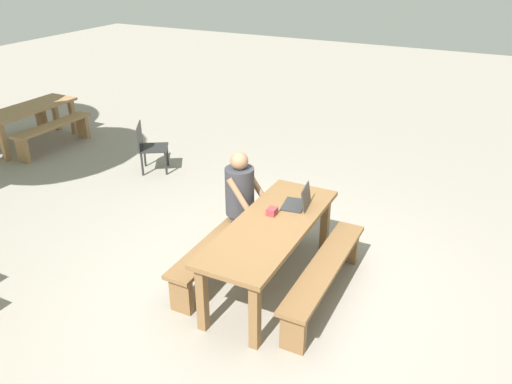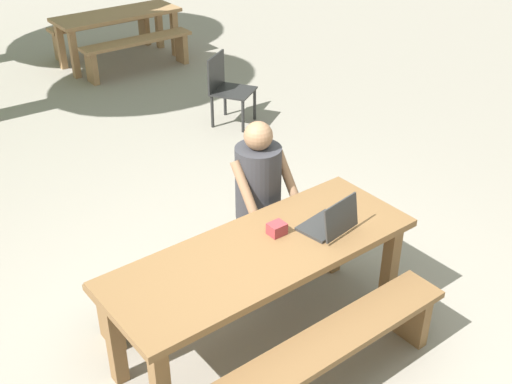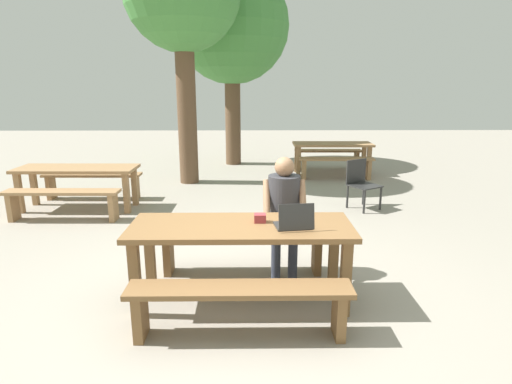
{
  "view_description": "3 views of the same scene",
  "coord_description": "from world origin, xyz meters",
  "views": [
    {
      "loc": [
        -4.18,
        -1.92,
        3.41
      ],
      "look_at": [
        0.14,
        0.25,
        1.02
      ],
      "focal_mm": 35.54,
      "sensor_mm": 36.0,
      "label": 1
    },
    {
      "loc": [
        -2.04,
        -2.55,
        3.13
      ],
      "look_at": [
        0.14,
        0.25,
        1.02
      ],
      "focal_mm": 44.56,
      "sensor_mm": 36.0,
      "label": 2
    },
    {
      "loc": [
        0.1,
        -3.71,
        2.06
      ],
      "look_at": [
        0.14,
        0.25,
        1.02
      ],
      "focal_mm": 29.53,
      "sensor_mm": 36.0,
      "label": 3
    }
  ],
  "objects": [
    {
      "name": "plastic_chair",
      "position": [
        1.94,
        3.1,
        0.43
      ],
      "size": [
        0.61,
        0.61,
        0.81
      ],
      "rotation": [
        0.0,
        0.0,
        0.56
      ],
      "color": "#262626",
      "rests_on": "ground"
    },
    {
      "name": "bench_far",
      "position": [
        0.0,
        0.61,
        0.34
      ],
      "size": [
        1.84,
        0.3,
        0.45
      ],
      "color": "brown",
      "rests_on": "ground"
    },
    {
      "name": "bench_near",
      "position": [
        0.0,
        -0.61,
        0.34
      ],
      "size": [
        1.84,
        0.3,
        0.45
      ],
      "color": "brown",
      "rests_on": "ground"
    },
    {
      "name": "bench_rear_south",
      "position": [
        1.95,
        5.26,
        0.35
      ],
      "size": [
        1.61,
        0.32,
        0.48
      ],
      "rotation": [
        0.0,
        0.0,
        -0.01
      ],
      "color": "#9E754C",
      "rests_on": "ground"
    },
    {
      "name": "picnic_table_front",
      "position": [
        0.0,
        0.0,
        0.66
      ],
      "size": [
        2.08,
        0.76,
        0.77
      ],
      "color": "brown",
      "rests_on": "ground"
    },
    {
      "name": "bench_rear_north",
      "position": [
        1.97,
        6.39,
        0.35
      ],
      "size": [
        1.61,
        0.32,
        0.48
      ],
      "rotation": [
        0.0,
        0.0,
        -0.01
      ],
      "color": "#9E754C",
      "rests_on": "ground"
    },
    {
      "name": "picnic_table_rear",
      "position": [
        1.96,
        5.83,
        0.6
      ],
      "size": [
        1.79,
        0.69,
        0.72
      ],
      "rotation": [
        0.0,
        0.0,
        -0.01
      ],
      "color": "#9E754C",
      "rests_on": "ground"
    },
    {
      "name": "small_pouch",
      "position": [
        0.18,
        0.08,
        0.81
      ],
      "size": [
        0.11,
        0.09,
        0.08
      ],
      "color": "#993338",
      "rests_on": "picnic_table_front"
    },
    {
      "name": "laptop",
      "position": [
        0.48,
        -0.11,
        0.83
      ],
      "size": [
        0.36,
        0.32,
        0.25
      ],
      "rotation": [
        0.0,
        0.0,
        3.29
      ],
      "color": "#2D2D2D",
      "rests_on": "picnic_table_front"
    },
    {
      "name": "person_seated",
      "position": [
        0.45,
        0.58,
        0.77
      ],
      "size": [
        0.45,
        0.43,
        1.3
      ],
      "color": "#333847",
      "rests_on": "ground"
    },
    {
      "name": "ground_plane",
      "position": [
        0.0,
        0.0,
        0.0
      ],
      "size": [
        30.0,
        30.0,
        0.0
      ],
      "primitive_type": "plane",
      "color": "gray"
    }
  ]
}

